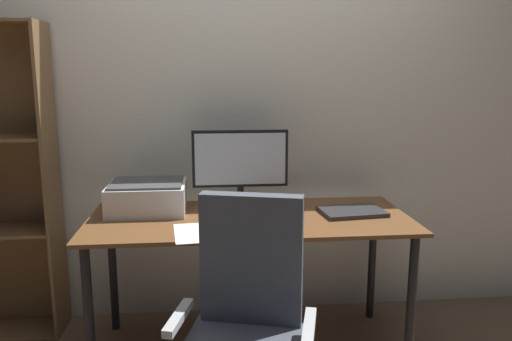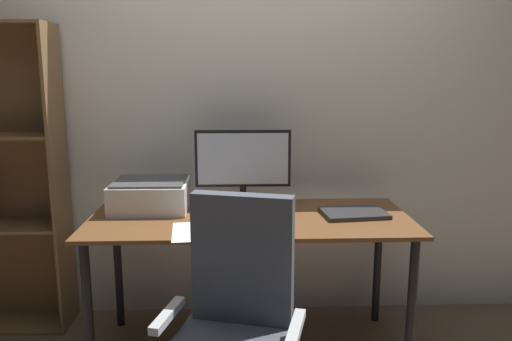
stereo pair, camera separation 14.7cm
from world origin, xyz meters
TOP-DOWN VIEW (x-y plane):
  - back_wall at (0.00, 0.52)m, footprint 6.40×0.10m
  - desk at (0.00, 0.00)m, footprint 1.64×0.71m
  - monitor at (-0.03, 0.21)m, footprint 0.52×0.20m
  - keyboard at (-0.05, -0.17)m, footprint 0.29×0.12m
  - mouse at (0.16, -0.15)m, footprint 0.06×0.10m
  - coffee_mug at (0.10, 0.02)m, footprint 0.10×0.08m
  - laptop at (0.54, 0.01)m, footprint 0.34×0.27m
  - printer at (-0.53, 0.15)m, footprint 0.40×0.34m
  - paper_sheet at (-0.26, -0.23)m, footprint 0.24×0.32m

SIDE VIEW (x-z plane):
  - desk at x=0.00m, z-range 0.29..1.03m
  - paper_sheet at x=-0.26m, z-range 0.74..0.74m
  - keyboard at x=-0.05m, z-range 0.74..0.76m
  - laptop at x=0.54m, z-range 0.74..0.76m
  - mouse at x=0.16m, z-range 0.74..0.77m
  - coffee_mug at x=0.10m, z-range 0.74..0.83m
  - printer at x=-0.53m, z-range 0.74..0.90m
  - monitor at x=-0.03m, z-range 0.77..1.19m
  - back_wall at x=0.00m, z-range 0.00..2.60m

